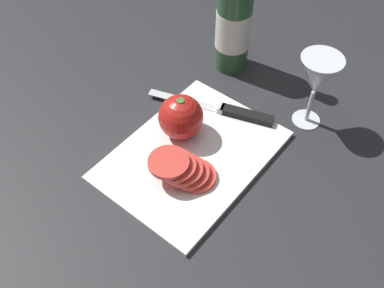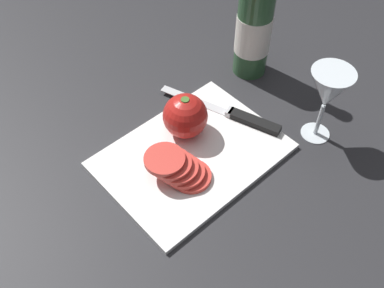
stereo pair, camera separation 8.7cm
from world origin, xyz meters
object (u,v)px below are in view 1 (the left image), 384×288
whole_tomato (181,117)px  knife (236,113)px  wine_glass (318,78)px  tomato_slice_stack_near (183,169)px  wine_bottle (234,22)px

whole_tomato → knife: (-0.11, 0.06, -0.04)m
wine_glass → tomato_slice_stack_near: 0.32m
wine_bottle → whole_tomato: wine_bottle is taller
wine_bottle → whole_tomato: bearing=12.1°
knife → tomato_slice_stack_near: 0.20m
whole_tomato → knife: size_ratio=0.34×
wine_glass → whole_tomato: wine_glass is taller
wine_glass → whole_tomato: (0.20, -0.18, -0.06)m
tomato_slice_stack_near → knife: bearing=-175.4°
knife → wine_glass: bearing=-162.2°
wine_bottle → wine_glass: bearing=78.5°
whole_tomato → knife: whole_tomato is taller
wine_bottle → tomato_slice_stack_near: 0.37m
wine_glass → tomato_slice_stack_near: size_ratio=1.41×
tomato_slice_stack_near → whole_tomato: bearing=-138.8°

